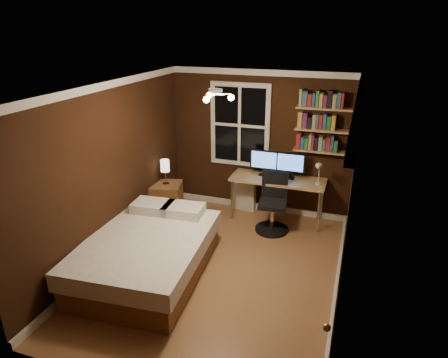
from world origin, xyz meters
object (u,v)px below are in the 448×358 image
(bedside_lamp, at_px, (165,172))
(radiator, at_px, (244,192))
(monitor_left, at_px, (264,163))
(monitor_right, at_px, (290,166))
(office_chair, at_px, (273,209))
(desk_lamp, at_px, (319,173))
(desk, at_px, (278,182))
(nightstand, at_px, (167,201))
(bed, at_px, (148,254))

(bedside_lamp, bearing_deg, radiator, 32.61)
(monitor_left, relative_size, monitor_right, 1.00)
(monitor_left, relative_size, office_chair, 0.49)
(monitor_right, distance_m, desk_lamp, 0.52)
(desk, distance_m, monitor_right, 0.35)
(nightstand, xyz_separation_m, office_chair, (1.85, 0.15, 0.06))
(bed, bearing_deg, office_chair, 48.92)
(bedside_lamp, relative_size, monitor_right, 0.90)
(desk, bearing_deg, bedside_lamp, -163.30)
(bed, distance_m, monitor_right, 2.78)
(monitor_left, height_order, desk_lamp, monitor_left)
(bedside_lamp, relative_size, desk, 0.27)
(nightstand, distance_m, desk, 1.95)
(bed, xyz_separation_m, desk_lamp, (1.96, 2.07, 0.67))
(radiator, relative_size, monitor_right, 1.36)
(desk, height_order, desk_lamp, desk_lamp)
(nightstand, xyz_separation_m, desk_lamp, (2.50, 0.44, 0.66))
(desk, bearing_deg, nightstand, -163.30)
(bed, xyz_separation_m, radiator, (0.64, 2.38, 0.03))
(bedside_lamp, bearing_deg, nightstand, 0.00)
(monitor_right, bearing_deg, desk_lamp, -21.07)
(desk, height_order, office_chair, office_chair)
(bedside_lamp, bearing_deg, monitor_right, 17.36)
(nightstand, distance_m, desk_lamp, 2.62)
(monitor_right, bearing_deg, radiator, 171.74)
(monitor_right, bearing_deg, desk, -156.27)
(monitor_right, relative_size, desk_lamp, 1.10)
(nightstand, relative_size, monitor_left, 1.29)
(bed, height_order, bedside_lamp, bedside_lamp)
(bed, bearing_deg, desk_lamp, 41.92)
(bedside_lamp, xyz_separation_m, desk_lamp, (2.50, 0.44, 0.13))
(radiator, distance_m, monitor_left, 0.77)
(monitor_left, bearing_deg, radiator, 162.57)
(radiator, xyz_separation_m, desk_lamp, (1.32, -0.31, 0.65))
(bedside_lamp, xyz_separation_m, monitor_left, (1.56, 0.63, 0.14))
(monitor_left, bearing_deg, bedside_lamp, -158.06)
(nightstand, height_order, office_chair, office_chair)
(bed, xyz_separation_m, monitor_right, (1.48, 2.25, 0.68))
(desk_lamp, bearing_deg, nightstand, -170.00)
(office_chair, bearing_deg, monitor_left, 114.62)
(nightstand, xyz_separation_m, desk, (1.83, 0.55, 0.38))
(radiator, bearing_deg, monitor_left, -17.43)
(desk_lamp, xyz_separation_m, office_chair, (-0.65, -0.29, -0.60))
(nightstand, bearing_deg, monitor_right, 2.44)
(nightstand, xyz_separation_m, monitor_left, (1.56, 0.63, 0.67))
(monitor_right, relative_size, office_chair, 0.49)
(bed, relative_size, desk, 1.38)
(bed, distance_m, desk_lamp, 2.93)
(radiator, distance_m, desk_lamp, 1.51)
(nightstand, bearing_deg, monitor_left, 7.03)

